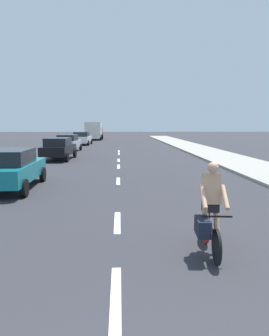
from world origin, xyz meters
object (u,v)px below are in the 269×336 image
(parked_car_black, at_px, (59,148))
(parked_car_silver, at_px, (68,143))
(parked_car_teal, at_px, (9,168))
(delivery_truck, at_px, (94,130))
(parked_car_white, at_px, (82,138))
(cyclist, at_px, (209,213))

(parked_car_black, distance_m, parked_car_silver, 6.54)
(parked_car_teal, distance_m, delivery_truck, 38.04)
(parked_car_black, relative_size, delivery_truck, 0.67)
(parked_car_black, xyz_separation_m, parked_car_white, (-0.25, 16.16, 0.00))
(cyclist, relative_size, parked_car_silver, 0.43)
(parked_car_white, bearing_deg, delivery_truck, 89.42)
(cyclist, height_order, delivery_truck, delivery_truck)
(parked_car_silver, distance_m, parked_car_white, 9.63)
(cyclist, relative_size, parked_car_teal, 0.41)
(delivery_truck, bearing_deg, cyclist, -82.51)
(parked_car_teal, distance_m, parked_car_silver, 16.63)
(parked_car_black, distance_m, parked_car_white, 16.16)
(cyclist, bearing_deg, parked_car_black, -64.79)
(parked_car_teal, distance_m, parked_car_white, 26.25)
(parked_car_black, bearing_deg, delivery_truck, 92.02)
(parked_car_teal, bearing_deg, parked_car_black, 88.47)
(parked_car_black, relative_size, parked_car_white, 0.92)
(cyclist, bearing_deg, parked_car_white, -74.04)
(cyclist, distance_m, delivery_truck, 44.87)
(cyclist, xyz_separation_m, parked_car_black, (-6.09, 16.55, 0.01))
(cyclist, relative_size, delivery_truck, 0.29)
(cyclist, xyz_separation_m, parked_car_silver, (-6.47, 23.08, 0.01))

